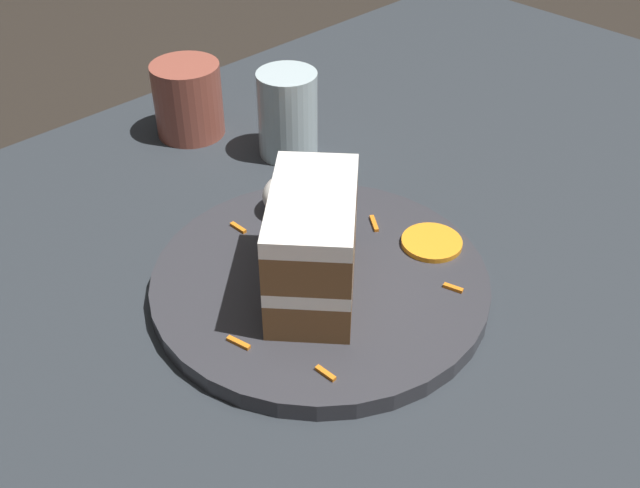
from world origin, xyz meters
TOP-DOWN VIEW (x-y plane):
  - ground_plane at (0.00, 0.00)m, footprint 6.00×6.00m
  - dining_table at (0.00, 0.00)m, footprint 1.39×0.95m
  - plate at (0.01, -0.06)m, footprint 0.28×0.28m
  - cake_slice at (0.03, -0.05)m, footprint 0.14×0.13m
  - cream_dollop at (-0.03, -0.15)m, footprint 0.05×0.05m
  - orange_garnish at (-0.09, -0.02)m, footprint 0.05×0.05m
  - carrot_shreds_scatter at (0.02, -0.05)m, footprint 0.20×0.21m
  - drinking_glass at (-0.12, -0.25)m, footprint 0.06×0.06m
  - coffee_mug at (-0.07, -0.36)m, footprint 0.08×0.08m

SIDE VIEW (x-z plane):
  - ground_plane at x=0.00m, z-range 0.00..0.00m
  - dining_table at x=0.00m, z-range 0.00..0.02m
  - plate at x=0.01m, z-range 0.02..0.04m
  - carrot_shreds_scatter at x=0.02m, z-range 0.04..0.04m
  - orange_garnish at x=-0.09m, z-range 0.04..0.04m
  - cream_dollop at x=-0.03m, z-range 0.04..0.07m
  - drinking_glass at x=-0.12m, z-range 0.01..0.11m
  - coffee_mug at x=-0.07m, z-range 0.02..0.11m
  - cake_slice at x=0.03m, z-range 0.04..0.13m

